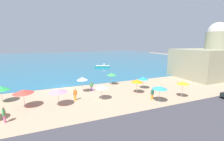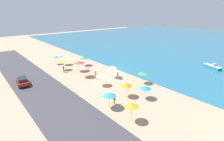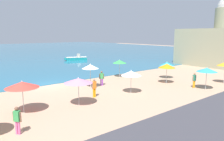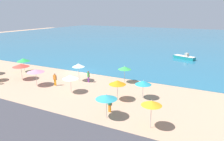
{
  "view_description": "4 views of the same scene",
  "coord_description": "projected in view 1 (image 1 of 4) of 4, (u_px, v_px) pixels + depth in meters",
  "views": [
    {
      "loc": [
        -1.55,
        -28.38,
        8.24
      ],
      "look_at": [
        11.02,
        2.61,
        2.04
      ],
      "focal_mm": 24.0,
      "sensor_mm": 36.0,
      "label": 1
    },
    {
      "loc": [
        29.72,
        -26.55,
        13.66
      ],
      "look_at": [
        2.64,
        -3.95,
        1.42
      ],
      "focal_mm": 28.0,
      "sensor_mm": 36.0,
      "label": 2
    },
    {
      "loc": [
        -9.79,
        -23.67,
        5.88
      ],
      "look_at": [
        4.52,
        -5.87,
        2.0
      ],
      "focal_mm": 35.0,
      "sensor_mm": 36.0,
      "label": 3
    },
    {
      "loc": [
        21.4,
        -29.13,
        9.88
      ],
      "look_at": [
        7.63,
        -2.55,
        1.8
      ],
      "focal_mm": 35.0,
      "sensor_mm": 36.0,
      "label": 4
    }
  ],
  "objects": [
    {
      "name": "ground_plane",
      "position": [
        63.0,
        88.0,
        27.93
      ],
      "size": [
        160.0,
        160.0,
        0.0
      ],
      "primitive_type": "plane",
      "color": "tan"
    },
    {
      "name": "sea",
      "position": [
        55.0,
        59.0,
        78.04
      ],
      "size": [
        150.0,
        110.0,
        0.05
      ],
      "primitive_type": "cube",
      "color": "#266788",
      "rests_on": "ground_plane"
    },
    {
      "name": "beach_umbrella_0",
      "position": [
        1.0,
        88.0,
        20.68
      ],
      "size": [
        2.17,
        2.17,
        2.38
      ],
      "color": "#B2B2B7",
      "rests_on": "ground_plane"
    },
    {
      "name": "beach_umbrella_1",
      "position": [
        183.0,
        83.0,
        22.43
      ],
      "size": [
        1.81,
        1.81,
        2.63
      ],
      "color": "#B2B2B7",
      "rests_on": "ground_plane"
    },
    {
      "name": "beach_umbrella_2",
      "position": [
        23.0,
        92.0,
        18.9
      ],
      "size": [
        2.44,
        2.44,
        2.47
      ],
      "color": "#B2B2B7",
      "rests_on": "ground_plane"
    },
    {
      "name": "beach_umbrella_3",
      "position": [
        58.0,
        91.0,
        19.46
      ],
      "size": [
        2.35,
        2.35,
        2.36
      ],
      "color": "#B2B2B7",
      "rests_on": "ground_plane"
    },
    {
      "name": "beach_umbrella_4",
      "position": [
        160.0,
        88.0,
        20.78
      ],
      "size": [
        2.09,
        2.09,
        2.4
      ],
      "color": "#B2B2B7",
      "rests_on": "ground_plane"
    },
    {
      "name": "beach_umbrella_5",
      "position": [
        137.0,
        81.0,
        24.41
      ],
      "size": [
        1.95,
        1.95,
        2.44
      ],
      "color": "#B2B2B7",
      "rests_on": "ground_plane"
    },
    {
      "name": "beach_umbrella_8",
      "position": [
        101.0,
        86.0,
        21.66
      ],
      "size": [
        2.01,
        2.01,
        2.34
      ],
      "color": "#B2B2B7",
      "rests_on": "ground_plane"
    },
    {
      "name": "beach_umbrella_9",
      "position": [
        143.0,
        78.0,
        27.01
      ],
      "size": [
        1.92,
        1.92,
        2.26
      ],
      "color": "#B2B2B7",
      "rests_on": "ground_plane"
    },
    {
      "name": "beach_umbrella_10",
      "position": [
        82.0,
        79.0,
        24.86
      ],
      "size": [
        1.81,
        1.81,
        2.67
      ],
      "color": "#B2B2B7",
      "rests_on": "ground_plane"
    },
    {
      "name": "beach_umbrella_11",
      "position": [
        112.0,
        74.0,
        29.42
      ],
      "size": [
        1.86,
        1.86,
        2.44
      ],
      "color": "#B2B2B7",
      "rests_on": "ground_plane"
    },
    {
      "name": "bather_1",
      "position": [
        92.0,
        86.0,
        25.81
      ],
      "size": [
        0.53,
        0.35,
        1.68
      ],
      "color": "purple",
      "rests_on": "ground_plane"
    },
    {
      "name": "bather_2",
      "position": [
        4.0,
        114.0,
        15.52
      ],
      "size": [
        0.39,
        0.48,
        1.7
      ],
      "color": "#D55E93",
      "rests_on": "ground_plane"
    },
    {
      "name": "bather_3",
      "position": [
        152.0,
        93.0,
        21.97
      ],
      "size": [
        0.57,
        0.25,
        1.66
      ],
      "color": "orange",
      "rests_on": "ground_plane"
    },
    {
      "name": "bather_4",
      "position": [
        75.0,
        94.0,
        21.55
      ],
      "size": [
        0.56,
        0.28,
        1.77
      ],
      "color": "orange",
      "rests_on": "ground_plane"
    },
    {
      "name": "skiff_nearshore",
      "position": [
        103.0,
        66.0,
        50.06
      ],
      "size": [
        4.95,
        2.84,
        1.39
      ],
      "color": "teal",
      "rests_on": "sea"
    },
    {
      "name": "harbor_fortress",
      "position": [
        207.0,
        59.0,
        36.43
      ],
      "size": [
        12.39,
        11.04,
        13.14
      ],
      "color": "gray",
      "rests_on": "ground_plane"
    }
  ]
}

